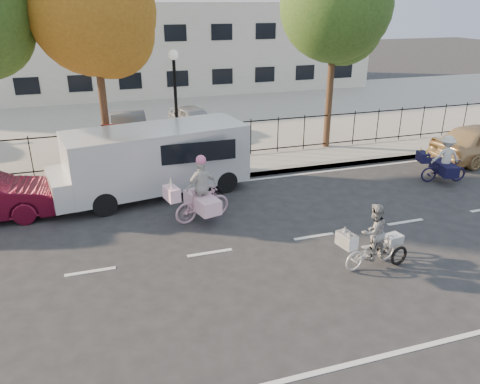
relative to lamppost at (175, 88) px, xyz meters
name	(u,v)px	position (x,y,z in m)	size (l,w,h in m)	color
ground	(210,253)	(-0.50, -6.80, -3.11)	(120.00, 120.00, 0.00)	#333334
road_markings	(210,253)	(-0.50, -6.80, -3.11)	(60.00, 9.52, 0.01)	silver
curb	(175,183)	(-0.50, -1.75, -3.04)	(60.00, 0.10, 0.15)	#A8A399
sidewalk	(170,174)	(-0.50, -0.70, -3.04)	(60.00, 2.20, 0.15)	#A8A399
parking_lot	(141,120)	(-0.50, 8.20, -3.04)	(60.00, 15.60, 0.15)	#A8A399
iron_fence	(164,144)	(-0.50, 0.40, -2.21)	(58.00, 0.06, 1.50)	black
building	(121,47)	(-0.50, 18.20, -0.11)	(34.00, 10.00, 6.00)	silver
lamppost	(175,88)	(0.00, 0.00, 0.00)	(0.36, 0.36, 4.33)	black
street_sign	(114,138)	(-2.35, 0.00, -1.70)	(0.85, 0.06, 1.80)	black
zebra_trike	(372,243)	(3.15, -8.61, -2.47)	(1.94, 0.96, 1.66)	silver
unicorn_bike	(201,197)	(-0.24, -4.81, -2.36)	(2.07, 1.48, 2.04)	#E3ADC2
bull_bike	(444,163)	(8.81, -4.32, -2.43)	(1.90, 1.33, 1.72)	#161037
white_van	(154,158)	(-1.23, -2.30, -1.86)	(6.68, 3.10, 2.27)	silver
pedestrian	(88,152)	(-3.33, -0.11, -2.11)	(0.62, 0.41, 1.71)	black
lot_car_c	(129,130)	(-1.56, 3.19, -2.27)	(1.48, 4.23, 1.39)	#4B4F53
lot_car_d	(194,120)	(1.57, 4.31, -2.31)	(1.53, 3.80, 1.30)	#9EA1A6
tree_mid	(98,18)	(-2.44, 0.56, 2.43)	(4.31, 4.31, 7.91)	#442D1D
tree_east	(338,11)	(6.77, 0.56, 2.59)	(4.44, 4.44, 8.14)	#442D1D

